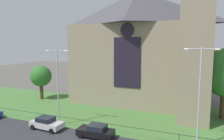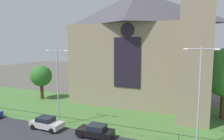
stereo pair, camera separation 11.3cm
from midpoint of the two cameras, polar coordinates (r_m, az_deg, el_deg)
The scene contains 9 objects.
ground at distance 33.38m, azimuth 0.24°, elevation -11.41°, with size 160.00×160.00×0.00m, color #56544C.
grass_verge at distance 31.63m, azimuth -1.11°, elevation -12.46°, with size 120.00×20.00×0.01m, color #477538.
church_building at distance 37.84m, azimuth 7.89°, elevation 6.51°, with size 23.20×16.20×26.00m.
iron_railing at distance 25.90m, azimuth -2.25°, elevation -14.64°, with size 34.94×0.07×1.13m.
tree_left_far at distance 42.36m, azimuth -18.80°, elevation -1.64°, with size 4.05×4.05×6.55m.
streetlamp_near at distance 27.56m, azimuth -14.61°, elevation -2.30°, with size 3.37×0.26×10.00m.
streetlamp_far at distance 22.31m, azimuth 23.07°, elevation -4.32°, with size 3.37×0.26×10.32m.
parked_car_silver at distance 28.08m, azimuth -17.45°, elevation -13.73°, with size 4.28×2.18×1.51m.
parked_car_black at distance 24.70m, azimuth -4.39°, elevation -16.37°, with size 4.22×2.05×1.51m.
Camera 2 is at (11.60, -19.49, 10.50)m, focal length 33.26 mm.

